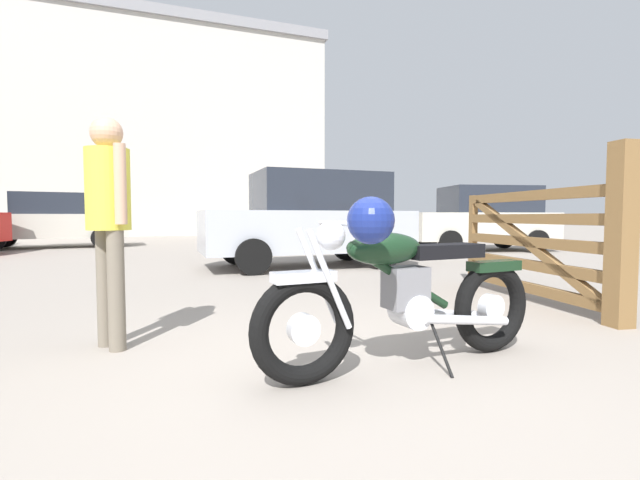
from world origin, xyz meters
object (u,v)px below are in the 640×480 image
at_px(white_estate_far, 311,219).
at_px(red_hatchback_near, 482,218).
at_px(vintage_motorcycle, 403,291).
at_px(bystander, 108,208).
at_px(dark_sedan_left, 52,220).
at_px(timber_gate, 546,240).

bearing_deg(white_estate_far, red_hatchback_near, -161.19).
height_order(vintage_motorcycle, red_hatchback_near, red_hatchback_near).
xyz_separation_m(white_estate_far, red_hatchback_near, (5.67, 2.17, 0.00)).
relative_size(bystander, dark_sedan_left, 0.38).
height_order(white_estate_far, dark_sedan_left, white_estate_far).
distance_m(vintage_motorcycle, timber_gate, 2.73).
xyz_separation_m(red_hatchback_near, dark_sedan_left, (-11.72, 5.15, -0.08)).
bearing_deg(vintage_motorcycle, timber_gate, -159.49).
bearing_deg(red_hatchback_near, bystander, 49.22).
bearing_deg(timber_gate, vintage_motorcycle, 125.05).
bearing_deg(red_hatchback_near, white_estate_far, 32.26).
bearing_deg(vintage_motorcycle, white_estate_far, -108.20).
distance_m(bystander, dark_sedan_left, 12.24).
height_order(timber_gate, bystander, bystander).
distance_m(timber_gate, red_hatchback_near, 7.79).
xyz_separation_m(white_estate_far, dark_sedan_left, (-6.06, 7.33, -0.08)).
bearing_deg(dark_sedan_left, bystander, -83.38).
relative_size(white_estate_far, red_hatchback_near, 0.96).
bearing_deg(timber_gate, bystander, 100.37).
height_order(timber_gate, dark_sedan_left, dark_sedan_left).
height_order(vintage_motorcycle, timber_gate, timber_gate).
bearing_deg(vintage_motorcycle, dark_sedan_left, -75.96).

